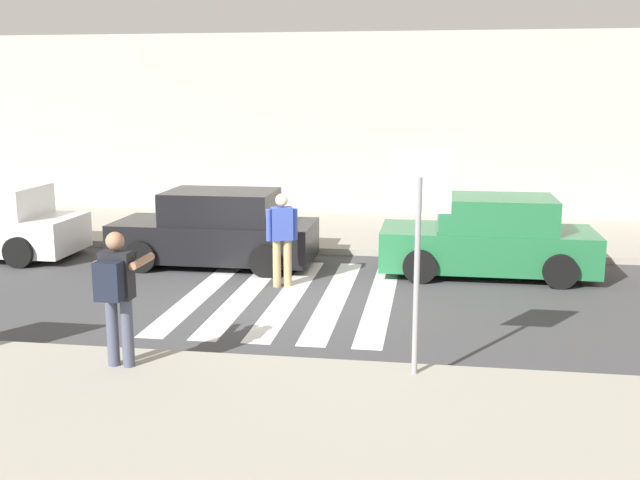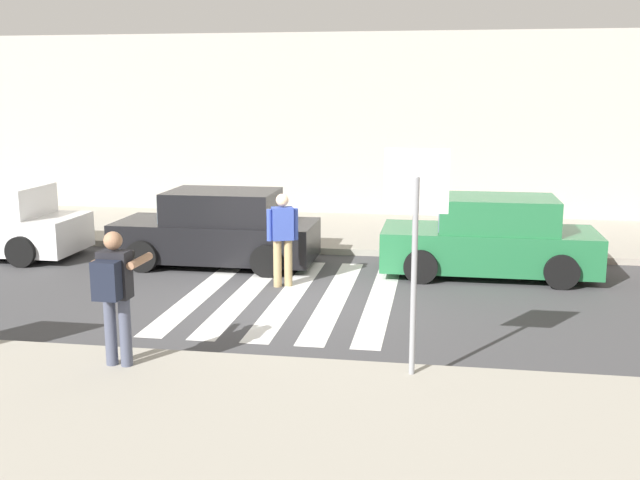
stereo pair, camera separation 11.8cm
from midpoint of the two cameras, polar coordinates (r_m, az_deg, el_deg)
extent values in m
plane|color=#424244|center=(13.07, -2.73, -4.48)|extent=(120.00, 120.00, 0.00)
cube|color=#9E998C|center=(7.48, -12.66, -16.79)|extent=(60.00, 6.00, 0.14)
cube|color=#9E998C|center=(18.81, 0.91, 0.66)|extent=(60.00, 4.80, 0.14)
cube|color=#ADA89E|center=(22.87, 2.46, 8.83)|extent=(56.00, 4.00, 5.11)
cube|color=silver|center=(13.65, -9.18, -3.91)|extent=(0.44, 5.20, 0.01)
cube|color=silver|center=(13.43, -5.92, -4.07)|extent=(0.44, 5.20, 0.01)
cube|color=silver|center=(13.25, -2.56, -4.23)|extent=(0.44, 5.20, 0.01)
cube|color=silver|center=(13.12, 0.88, -4.38)|extent=(0.44, 5.20, 0.01)
cube|color=silver|center=(13.04, 4.37, -4.51)|extent=(0.44, 5.20, 0.01)
cylinder|color=gray|center=(9.05, 7.01, -2.86)|extent=(0.07, 0.07, 2.43)
cube|color=white|center=(8.85, 7.19, 4.50)|extent=(0.76, 0.03, 0.76)
cube|color=red|center=(8.87, 7.20, 4.51)|extent=(0.66, 0.02, 0.66)
cylinder|color=#474C60|center=(9.84, -15.86, -6.75)|extent=(0.15, 0.15, 0.88)
cylinder|color=#474C60|center=(9.76, -14.79, -6.85)|extent=(0.15, 0.15, 0.88)
cube|color=black|center=(9.60, -15.56, -2.60)|extent=(0.39, 0.25, 0.60)
sphere|color=#A37556|center=(9.51, -15.70, -0.08)|extent=(0.23, 0.23, 0.23)
cylinder|color=#A37556|center=(9.87, -16.31, -1.46)|extent=(0.12, 0.58, 0.10)
cylinder|color=#A37556|center=(9.66, -13.76, -1.59)|extent=(0.12, 0.58, 0.10)
cube|color=black|center=(9.91, -14.61, -1.13)|extent=(0.14, 0.10, 0.10)
cube|color=black|center=(9.40, -16.16, -3.04)|extent=(0.33, 0.21, 0.48)
cylinder|color=tan|center=(13.75, -3.55, -1.80)|extent=(0.15, 0.15, 0.88)
cylinder|color=tan|center=(13.78, -2.73, -1.76)|extent=(0.15, 0.15, 0.88)
cube|color=#33479E|center=(13.61, -3.17, 1.26)|extent=(0.44, 0.36, 0.60)
sphere|color=beige|center=(13.54, -3.19, 3.05)|extent=(0.23, 0.23, 0.23)
cylinder|color=#33479E|center=(13.58, -4.17, 1.13)|extent=(0.10, 0.10, 0.58)
cylinder|color=#33479E|center=(13.66, -2.18, 1.21)|extent=(0.10, 0.10, 0.58)
cube|color=slate|center=(17.09, -21.35, 2.73)|extent=(0.10, 1.50, 0.51)
cylinder|color=black|center=(16.45, -22.14, -0.86)|extent=(0.64, 0.22, 0.64)
cylinder|color=black|center=(17.89, -19.37, 0.27)|extent=(0.64, 0.22, 0.64)
cube|color=black|center=(15.59, -8.23, 0.02)|extent=(4.10, 1.70, 0.76)
cube|color=black|center=(15.43, -7.77, 2.55)|extent=(2.20, 1.56, 0.64)
cube|color=slate|center=(15.77, -11.50, 2.62)|extent=(0.10, 1.50, 0.54)
cube|color=slate|center=(15.18, -4.25, 2.49)|extent=(0.10, 1.50, 0.51)
cylinder|color=black|center=(15.28, -13.70, -1.22)|extent=(0.64, 0.22, 0.64)
cylinder|color=black|center=(16.83, -11.51, 0.02)|extent=(0.64, 0.22, 0.64)
cylinder|color=black|center=(14.51, -4.37, -1.59)|extent=(0.64, 0.22, 0.64)
cylinder|color=black|center=(16.13, -3.01, -0.25)|extent=(0.64, 0.22, 0.64)
cube|color=#236B3D|center=(14.96, 12.36, -0.61)|extent=(4.10, 1.70, 0.76)
cube|color=#236B3D|center=(14.84, 13.05, 2.01)|extent=(2.20, 1.56, 0.64)
cube|color=slate|center=(14.80, 8.91, 2.15)|extent=(0.10, 1.50, 0.54)
cube|color=slate|center=(14.94, 16.76, 1.89)|extent=(0.10, 1.50, 0.51)
cylinder|color=black|center=(14.14, 7.38, -2.00)|extent=(0.64, 0.22, 0.64)
cylinder|color=black|center=(15.80, 7.54, -0.58)|extent=(0.64, 0.22, 0.64)
cylinder|color=black|center=(14.32, 17.60, -2.28)|extent=(0.64, 0.22, 0.64)
cylinder|color=black|center=(15.96, 16.71, -0.85)|extent=(0.64, 0.22, 0.64)
camera|label=1|loc=(0.06, -90.27, -0.05)|focal=42.00mm
camera|label=2|loc=(0.06, 89.73, 0.05)|focal=42.00mm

